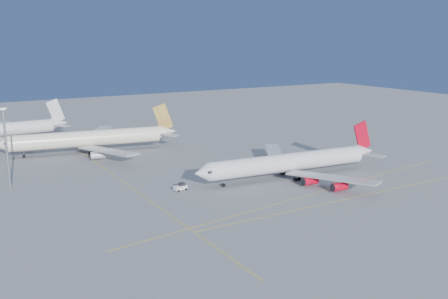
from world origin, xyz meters
TOP-DOWN VIEW (x-y plane):
  - ground at (0.00, 0.00)m, footprint 500.00×500.00m
  - taxiway_lines at (-14.71, 6.34)m, footprint 118.86×140.00m
  - airliner_virgin at (5.40, 9.96)m, footprint 62.87×56.26m
  - airliner_etihad at (-36.89, 74.42)m, footprint 65.07×59.49m
  - pushback_tug at (-29.18, 15.06)m, footprint 3.88×2.72m
  - light_mast at (-69.64, 39.82)m, footprint 2.00×2.00m

SIDE VIEW (x-z plane):
  - ground at x=0.00m, z-range 0.00..0.00m
  - taxiway_lines at x=-14.71m, z-range 0.00..0.02m
  - pushback_tug at x=-29.18m, z-range -0.07..1.97m
  - airliner_virgin at x=5.40m, z-range -3.08..12.43m
  - airliner_etihad at x=-36.89m, z-range -3.33..13.69m
  - light_mast at x=-69.64m, z-range 2.09..25.28m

